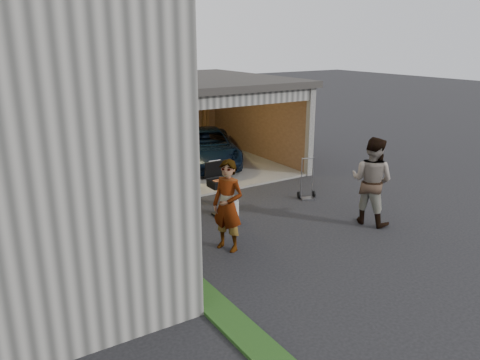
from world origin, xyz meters
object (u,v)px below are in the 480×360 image
at_px(woman, 228,206).
at_px(bbq_grill, 221,185).
at_px(man, 372,181).
at_px(propane_tank, 233,208).
at_px(hand_truck, 307,191).
at_px(plywood_panel, 144,225).
at_px(minivan, 206,149).

distance_m(woman, bbq_grill, 1.90).
distance_m(man, propane_tank, 3.27).
xyz_separation_m(woman, hand_truck, (3.38, 1.54, -0.72)).
distance_m(woman, plywood_panel, 1.79).
bearing_deg(bbq_grill, plywood_panel, -163.09).
bearing_deg(man, propane_tank, 31.33).
xyz_separation_m(minivan, plywood_panel, (-4.11, -4.93, -0.11)).
bearing_deg(woman, man, 57.45).
xyz_separation_m(minivan, hand_truck, (0.65, -4.42, -0.36)).
relative_size(woman, propane_tank, 4.74).
bearing_deg(hand_truck, plywood_panel, -152.41).
xyz_separation_m(man, bbq_grill, (-2.66, 2.23, -0.23)).
bearing_deg(man, minivan, -12.01).
distance_m(minivan, hand_truck, 4.48).
bearing_deg(plywood_panel, bbq_grill, 16.91).
height_order(woman, man, man).
xyz_separation_m(man, plywood_panel, (-4.87, 1.56, -0.54)).
bearing_deg(hand_truck, minivan, 119.92).
relative_size(minivan, propane_tank, 10.58).
relative_size(woman, man, 0.92).
bearing_deg(bbq_grill, woman, -115.95).
distance_m(minivan, man, 6.54).
bearing_deg(propane_tank, minivan, 69.41).
distance_m(minivan, woman, 6.56).
bearing_deg(hand_truck, man, -65.62).
bearing_deg(woman, bbq_grill, 130.19).
bearing_deg(plywood_panel, woman, -36.56).
bearing_deg(plywood_panel, man, -17.76).
xyz_separation_m(bbq_grill, propane_tank, (0.23, -0.20, -0.58)).
height_order(bbq_grill, plywood_panel, bbq_grill).
xyz_separation_m(woman, propane_tank, (1.06, 1.51, -0.74)).
relative_size(bbq_grill, plywood_panel, 1.38).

